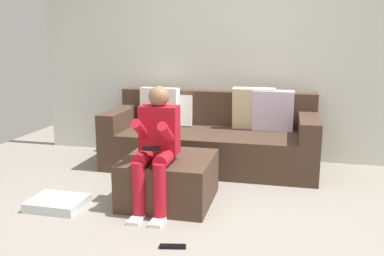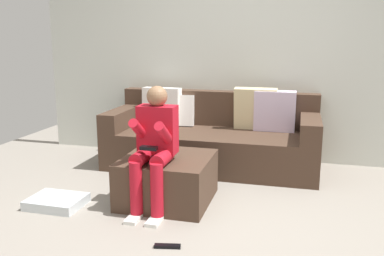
# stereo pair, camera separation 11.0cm
# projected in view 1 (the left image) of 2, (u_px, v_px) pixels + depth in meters

# --- Properties ---
(ground_plane) EXTENTS (6.57, 6.57, 0.00)m
(ground_plane) POSITION_uv_depth(u_px,v_px,m) (208.00, 223.00, 3.30)
(ground_plane) COLOR gray
(wall_back) EXTENTS (5.05, 0.10, 2.45)m
(wall_back) POSITION_uv_depth(u_px,v_px,m) (241.00, 57.00, 4.92)
(wall_back) COLOR silver
(wall_back) RESTS_ON ground_plane
(couch_sectional) EXTENTS (2.34, 0.94, 0.90)m
(couch_sectional) POSITION_uv_depth(u_px,v_px,m) (212.00, 138.00, 4.74)
(couch_sectional) COLOR #473326
(couch_sectional) RESTS_ON ground_plane
(ottoman) EXTENTS (0.77, 0.76, 0.41)m
(ottoman) POSITION_uv_depth(u_px,v_px,m) (169.00, 179.00, 3.70)
(ottoman) COLOR #473326
(ottoman) RESTS_ON ground_plane
(person_seated) EXTENTS (0.33, 0.55, 1.05)m
(person_seated) POSITION_uv_depth(u_px,v_px,m) (156.00, 144.00, 3.45)
(person_seated) COLOR red
(person_seated) RESTS_ON ground_plane
(storage_bin) EXTENTS (0.47, 0.37, 0.08)m
(storage_bin) POSITION_uv_depth(u_px,v_px,m) (57.00, 203.00, 3.59)
(storage_bin) COLOR silver
(storage_bin) RESTS_ON ground_plane
(remote_near_ottoman) EXTENTS (0.19, 0.08, 0.02)m
(remote_near_ottoman) POSITION_uv_depth(u_px,v_px,m) (173.00, 246.00, 2.91)
(remote_near_ottoman) COLOR black
(remote_near_ottoman) RESTS_ON ground_plane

